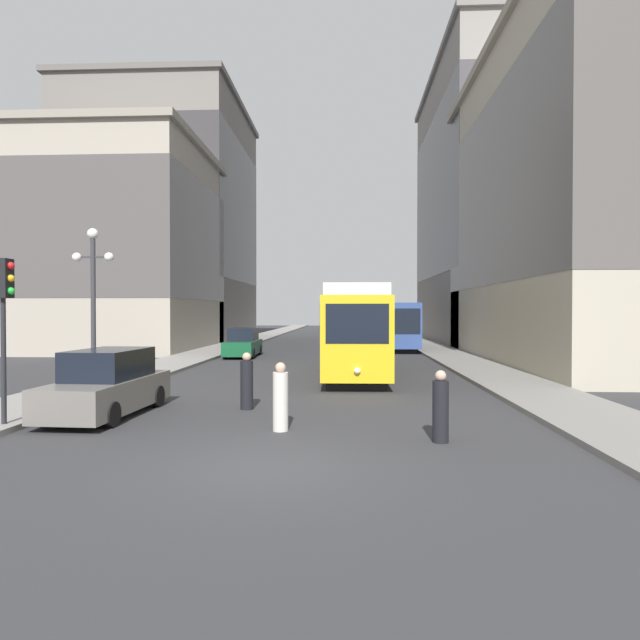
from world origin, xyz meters
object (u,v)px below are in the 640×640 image
object	(u,v)px
transit_bus	(394,323)
parked_car_left_near	(243,343)
lamp_post_left_near	(93,285)
parked_car_left_mid	(108,385)
traffic_light_near_left	(4,297)
pedestrian_crossing_near	(441,409)
streetcar	(352,328)
pedestrian_on_sidewalk	(247,383)
pedestrian_crossing_far	(281,399)

from	to	relation	value
transit_bus	parked_car_left_near	bearing A→B (deg)	-143.45
transit_bus	lamp_post_left_near	xyz separation A→B (m)	(-12.04, -24.19, 1.81)
parked_car_left_near	parked_car_left_mid	world-z (taller)	same
parked_car_left_near	traffic_light_near_left	world-z (taller)	traffic_light_near_left
transit_bus	parked_car_left_near	distance (m)	12.88
pedestrian_crossing_near	streetcar	bearing A→B (deg)	144.44
parked_car_left_mid	pedestrian_on_sidewalk	xyz separation A→B (m)	(3.65, 1.13, -0.07)
parked_car_left_mid	traffic_light_near_left	world-z (taller)	traffic_light_near_left
streetcar	pedestrian_crossing_far	distance (m)	12.58
pedestrian_crossing_near	pedestrian_crossing_far	xyz separation A→B (m)	(-3.65, 0.97, 0.03)
lamp_post_left_near	pedestrian_crossing_near	bearing A→B (deg)	-28.90
transit_bus	parked_car_left_near	size ratio (longest dim) A/B	2.31
streetcar	pedestrian_on_sidewalk	bearing A→B (deg)	-109.45
transit_bus	traffic_light_near_left	bearing A→B (deg)	-113.19
parked_car_left_mid	pedestrian_crossing_far	distance (m)	5.28
parked_car_left_mid	traffic_light_near_left	distance (m)	3.50
pedestrian_on_sidewalk	parked_car_left_near	bearing A→B (deg)	104.50
streetcar	pedestrian_crossing_near	xyz separation A→B (m)	(1.83, -13.34, -1.36)
transit_bus	pedestrian_on_sidewalk	size ratio (longest dim) A/B	6.85
transit_bus	pedestrian_crossing_near	bearing A→B (deg)	-94.06
parked_car_left_near	pedestrian_on_sidewalk	xyz separation A→B (m)	(3.65, -18.37, -0.07)
transit_bus	traffic_light_near_left	distance (m)	31.61
pedestrian_on_sidewalk	parked_car_left_mid	bearing A→B (deg)	-159.61
pedestrian_crossing_near	lamp_post_left_near	xyz separation A→B (m)	(-10.54, 5.82, 3.02)
parked_car_left_mid	pedestrian_crossing_far	size ratio (longest dim) A/B	2.90
transit_bus	parked_car_left_mid	world-z (taller)	transit_bus
pedestrian_crossing_near	pedestrian_crossing_far	world-z (taller)	pedestrian_crossing_far
transit_bus	parked_car_left_near	world-z (taller)	transit_bus
transit_bus	pedestrian_crossing_far	bearing A→B (deg)	-101.25
streetcar	pedestrian_crossing_far	world-z (taller)	streetcar
pedestrian_crossing_far	lamp_post_left_near	world-z (taller)	lamp_post_left_near
transit_bus	pedestrian_on_sidewalk	world-z (taller)	transit_bus
transit_bus	parked_car_left_mid	bearing A→B (deg)	-111.55
streetcar	parked_car_left_mid	bearing A→B (deg)	-123.68
traffic_light_near_left	lamp_post_left_near	xyz separation A→B (m)	(-0.22, 5.10, 0.53)
parked_car_left_near	traffic_light_near_left	xyz separation A→B (m)	(-1.68, -21.44, 2.38)
streetcar	parked_car_left_near	distance (m)	11.21
transit_bus	streetcar	bearing A→B (deg)	-102.50
parked_car_left_mid	pedestrian_crossing_near	bearing A→B (deg)	-14.71
transit_bus	pedestrian_on_sidewalk	xyz separation A→B (m)	(-6.49, -26.22, -1.17)
lamp_post_left_near	transit_bus	bearing A→B (deg)	63.53
lamp_post_left_near	parked_car_left_mid	bearing A→B (deg)	-58.96
traffic_light_near_left	streetcar	bearing A→B (deg)	56.06
parked_car_left_near	streetcar	bearing A→B (deg)	-53.67
pedestrian_on_sidewalk	traffic_light_near_left	distance (m)	6.63
transit_bus	pedestrian_crossing_near	world-z (taller)	transit_bus
parked_car_left_near	lamp_post_left_near	distance (m)	16.70
streetcar	transit_bus	bearing A→B (deg)	77.54
pedestrian_crossing_near	pedestrian_on_sidewalk	size ratio (longest dim) A/B	0.95
lamp_post_left_near	parked_car_left_near	bearing A→B (deg)	83.37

